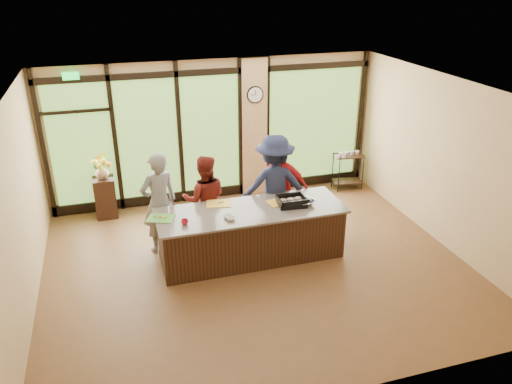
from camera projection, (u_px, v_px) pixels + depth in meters
floor at (256, 265)px, 8.55m from camera, size 7.00×7.00×0.00m
ceiling at (256, 91)px, 7.31m from camera, size 7.00×7.00×0.00m
back_wall at (215, 131)px, 10.55m from camera, size 7.00×0.00×7.00m
left_wall at (18, 213)px, 7.00m from camera, size 0.00×6.00×6.00m
right_wall at (444, 162)px, 8.86m from camera, size 0.00×6.00×6.00m
window_wall at (223, 136)px, 10.60m from camera, size 6.90×0.12×3.00m
island_base at (251, 234)px, 8.63m from camera, size 3.10×1.00×0.88m
countertop at (251, 211)px, 8.44m from camera, size 3.20×1.10×0.04m
wall_clock at (255, 95)px, 10.35m from camera, size 0.36×0.04×0.36m
cook_left at (159, 203)px, 8.66m from camera, size 0.78×0.63×1.85m
cook_midleft at (205, 199)px, 9.00m from camera, size 0.92×0.77×1.67m
cook_midright at (281, 189)px, 9.33m from camera, size 1.11×0.77×1.75m
cook_right at (275, 186)px, 9.20m from camera, size 1.36×0.92×1.95m
roasting_pan at (292, 203)px, 8.57m from camera, size 0.51×0.41×0.08m
mixing_bowl at (305, 202)px, 8.60m from camera, size 0.42×0.42×0.08m
cutting_board_left at (161, 218)px, 8.12m from camera, size 0.51×0.46×0.01m
cutting_board_center at (219, 203)px, 8.63m from camera, size 0.48×0.40×0.01m
cutting_board_right at (279, 202)px, 8.69m from camera, size 0.46×0.38×0.01m
prep_bowl_near at (228, 217)px, 8.14m from camera, size 0.18×0.18×0.04m
prep_bowl_mid at (231, 219)px, 8.07m from camera, size 0.15×0.15×0.05m
prep_bowl_far at (284, 196)px, 8.89m from camera, size 0.13×0.13×0.03m
red_ramekin at (185, 222)px, 7.92m from camera, size 0.14×0.14×0.09m
flower_stand at (105, 197)px, 10.08m from camera, size 0.42×0.42×0.83m
flower_vase at (102, 172)px, 9.85m from camera, size 0.33×0.33×0.28m
bar_cart at (348, 166)px, 11.33m from camera, size 0.71×0.48×0.89m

